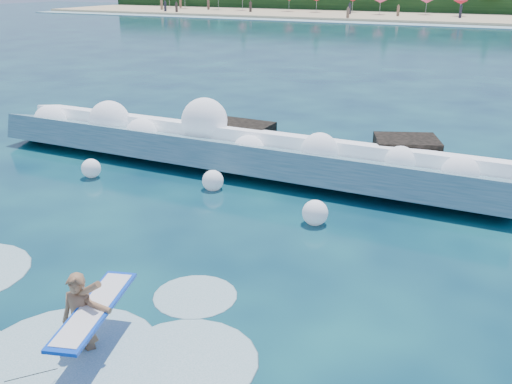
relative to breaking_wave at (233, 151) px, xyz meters
The scene contains 9 objects.
ground 6.83m from the breaking_wave, 76.59° to the right, with size 200.00×200.00×0.00m, color #07203A.
beach 71.39m from the breaking_wave, 88.73° to the left, with size 140.00×20.00×0.40m, color tan.
wet_band 60.39m from the breaking_wave, 88.50° to the left, with size 140.00×5.00×0.08m, color silver.
breaking_wave is the anchor object (origin of this frame).
rock_cluster 2.45m from the breaking_wave, 33.75° to the left, with size 8.00×3.26×1.32m.
surfer_with_board 9.94m from the breaking_wave, 75.73° to the right, with size 1.22×2.90×1.70m.
wave_spray 1.48m from the breaking_wave, behind, with size 15.42×4.76×2.07m.
surf_foam 9.66m from the breaking_wave, 80.81° to the right, with size 9.30×5.34×0.16m.
beach_umbrellas 73.45m from the breaking_wave, 88.86° to the left, with size 111.64×6.09×0.50m.
Camera 1 is at (6.77, -8.80, 5.77)m, focal length 40.00 mm.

